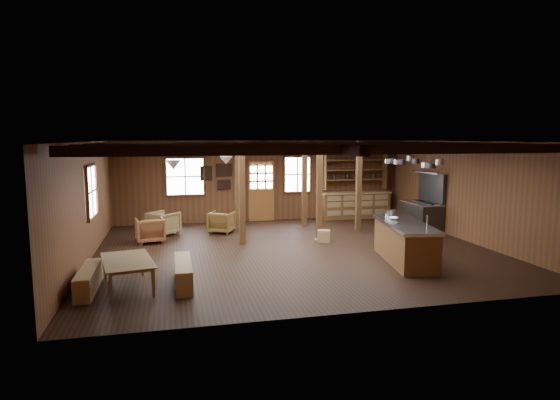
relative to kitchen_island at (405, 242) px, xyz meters
name	(u,v)px	position (x,y,z in m)	size (l,w,h in m)	color
room	(294,196)	(-2.21, 1.75, 0.92)	(10.04, 9.04, 2.84)	black
ceiling_joists	(293,146)	(-2.21, 1.93, 2.20)	(9.80, 8.82, 0.18)	black
timber_posts	(293,188)	(-1.69, 3.83, 0.92)	(3.95, 2.35, 2.80)	#442A13
back_door	(261,196)	(-2.21, 6.20, 0.40)	(1.02, 0.08, 2.15)	brown
window_back_left	(185,177)	(-4.81, 6.21, 1.12)	(1.32, 0.06, 1.32)	white
window_back_right	(297,175)	(-0.91, 6.21, 1.12)	(1.02, 0.06, 1.32)	white
window_left	(91,192)	(-7.17, 2.25, 1.12)	(0.14, 1.24, 1.32)	white
notice_boards	(218,175)	(-3.71, 6.21, 1.16)	(1.08, 0.03, 0.90)	silver
back_counter	(355,202)	(1.19, 5.96, 0.12)	(2.55, 0.60, 2.45)	brown
pendant_lamps	(202,162)	(-4.46, 2.75, 1.77)	(1.86, 2.36, 0.66)	#303033
pot_rack	(410,161)	(1.21, 2.13, 1.76)	(0.41, 3.00, 0.46)	#303033
kitchen_island	(405,242)	(0.00, 0.00, 0.00)	(1.29, 2.61, 1.20)	brown
step_stool	(324,236)	(-1.17, 2.43, -0.31)	(0.38, 0.27, 0.34)	olive
commercial_range	(423,211)	(2.44, 3.39, 0.13)	(0.78, 1.50, 1.85)	#303033
dining_table	(130,274)	(-6.11, -0.53, -0.20)	(1.60, 0.89, 0.56)	olive
bench_wall	(88,280)	(-6.86, -0.53, -0.26)	(0.30, 1.58, 0.43)	olive
bench_aisle	(183,273)	(-5.09, -0.53, -0.24)	(0.32, 1.70, 0.47)	olive
armchair_a	(150,230)	(-5.88, 3.50, -0.13)	(0.74, 0.76, 0.69)	brown
armchair_b	(222,222)	(-3.80, 4.41, -0.15)	(0.70, 0.72, 0.65)	brown
armchair_c	(163,223)	(-5.54, 4.46, -0.12)	(0.76, 0.78, 0.71)	olive
counter_pot	(391,213)	(0.08, 0.90, 0.54)	(0.27, 0.27, 0.16)	#B5B7BC
bowl	(393,218)	(-0.11, 0.42, 0.49)	(0.25, 0.25, 0.06)	silver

